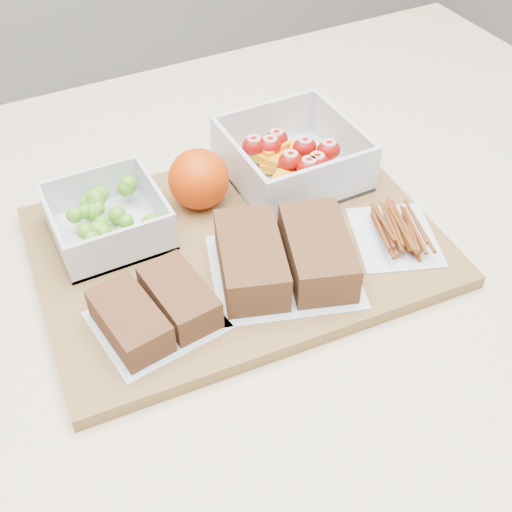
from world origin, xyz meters
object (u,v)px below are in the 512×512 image
(orange, at_px, (199,179))
(pretzel_bag, at_px, (396,230))
(sandwich_bag_left, at_px, (155,310))
(cutting_board, at_px, (238,246))
(fruit_container, at_px, (292,159))
(grape_container, at_px, (109,218))
(sandwich_bag_center, at_px, (284,256))

(orange, bearing_deg, pretzel_bag, -42.41)
(pretzel_bag, bearing_deg, sandwich_bag_left, 178.86)
(cutting_board, relative_size, sandwich_bag_left, 3.39)
(sandwich_bag_left, height_order, pretzel_bag, sandwich_bag_left)
(fruit_container, height_order, sandwich_bag_left, fruit_container)
(grape_container, relative_size, fruit_container, 0.80)
(cutting_board, xyz_separation_m, orange, (-0.01, 0.08, 0.04))
(grape_container, relative_size, orange, 1.70)
(sandwich_bag_left, bearing_deg, fruit_container, 32.25)
(grape_container, bearing_deg, sandwich_bag_center, -44.93)
(cutting_board, height_order, sandwich_bag_left, sandwich_bag_left)
(fruit_container, bearing_deg, sandwich_bag_left, -147.75)
(grape_container, xyz_separation_m, pretzel_bag, (0.27, -0.15, -0.01))
(orange, relative_size, sandwich_bag_left, 0.55)
(cutting_board, xyz_separation_m, sandwich_bag_left, (-0.12, -0.07, 0.02))
(orange, bearing_deg, sandwich_bag_center, -77.19)
(grape_container, distance_m, fruit_container, 0.22)
(sandwich_bag_left, distance_m, sandwich_bag_center, 0.14)
(cutting_board, relative_size, pretzel_bag, 3.33)
(sandwich_bag_left, bearing_deg, cutting_board, 29.56)
(cutting_board, bearing_deg, fruit_container, 38.55)
(fruit_container, relative_size, sandwich_bag_left, 1.17)
(fruit_container, bearing_deg, grape_container, -179.82)
(sandwich_bag_center, bearing_deg, pretzel_bag, -3.95)
(fruit_container, height_order, sandwich_bag_center, fruit_container)
(grape_container, xyz_separation_m, fruit_container, (0.22, 0.00, 0.00))
(fruit_container, bearing_deg, sandwich_bag_center, -121.94)
(cutting_board, height_order, pretzel_bag, pretzel_bag)
(fruit_container, relative_size, pretzel_bag, 1.14)
(grape_container, distance_m, sandwich_bag_left, 0.14)
(sandwich_bag_left, bearing_deg, pretzel_bag, -1.14)
(grape_container, bearing_deg, cutting_board, -32.58)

